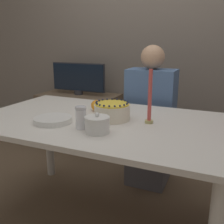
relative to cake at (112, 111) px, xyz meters
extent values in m
plane|color=brown|center=(-0.07, -0.03, -0.81)|extent=(12.00, 12.00, 0.00)
cube|color=slate|center=(-0.07, 1.37, 0.49)|extent=(8.00, 0.05, 2.60)
cube|color=beige|center=(-0.07, -0.03, -0.07)|extent=(1.60, 0.96, 0.03)
cylinder|color=beige|center=(-0.81, 0.40, -0.45)|extent=(0.07, 0.07, 0.73)
cylinder|color=beige|center=(0.67, 0.40, -0.45)|extent=(0.07, 0.07, 0.73)
cylinder|color=#EFE5CC|center=(0.00, 0.00, 0.00)|extent=(0.23, 0.23, 0.10)
cylinder|color=yellow|center=(0.00, 0.00, 0.05)|extent=(0.22, 0.22, 0.01)
sphere|color=#23284C|center=(0.10, 0.00, 0.06)|extent=(0.01, 0.01, 0.01)
sphere|color=#23284C|center=(0.09, 0.03, 0.06)|extent=(0.01, 0.01, 0.01)
sphere|color=#23284C|center=(0.08, 0.06, 0.06)|extent=(0.01, 0.01, 0.01)
sphere|color=#23284C|center=(0.05, 0.08, 0.06)|extent=(0.01, 0.01, 0.01)
sphere|color=#23284C|center=(0.02, 0.10, 0.06)|extent=(0.01, 0.01, 0.01)
sphere|color=#23284C|center=(-0.01, 0.10, 0.06)|extent=(0.01, 0.01, 0.01)
sphere|color=#23284C|center=(-0.04, 0.09, 0.06)|extent=(0.01, 0.01, 0.01)
sphere|color=#23284C|center=(-0.07, 0.07, 0.06)|extent=(0.01, 0.01, 0.01)
sphere|color=#23284C|center=(-0.09, 0.05, 0.06)|extent=(0.01, 0.01, 0.01)
sphere|color=#23284C|center=(-0.10, 0.02, 0.06)|extent=(0.01, 0.01, 0.01)
sphere|color=#23284C|center=(-0.10, -0.02, 0.06)|extent=(0.01, 0.01, 0.01)
sphere|color=#23284C|center=(-0.09, -0.05, 0.06)|extent=(0.01, 0.01, 0.01)
sphere|color=#23284C|center=(-0.07, -0.07, 0.06)|extent=(0.01, 0.01, 0.01)
sphere|color=#23284C|center=(-0.04, -0.09, 0.06)|extent=(0.01, 0.01, 0.01)
sphere|color=#23284C|center=(-0.01, -0.10, 0.06)|extent=(0.01, 0.01, 0.01)
sphere|color=#23284C|center=(0.02, -0.10, 0.06)|extent=(0.01, 0.01, 0.01)
sphere|color=#23284C|center=(0.05, -0.08, 0.06)|extent=(0.01, 0.01, 0.01)
sphere|color=#23284C|center=(0.08, -0.06, 0.06)|extent=(0.01, 0.01, 0.01)
sphere|color=#23284C|center=(0.09, -0.03, 0.06)|extent=(0.01, 0.01, 0.01)
cylinder|color=silver|center=(0.03, -0.26, -0.01)|extent=(0.13, 0.13, 0.08)
cylinder|color=silver|center=(0.03, -0.26, 0.03)|extent=(0.14, 0.14, 0.01)
sphere|color=silver|center=(0.03, -0.26, 0.05)|extent=(0.02, 0.02, 0.02)
cylinder|color=white|center=(-0.09, -0.24, 0.00)|extent=(0.06, 0.06, 0.11)
cylinder|color=silver|center=(-0.09, -0.24, 0.07)|extent=(0.06, 0.06, 0.02)
cylinder|color=silver|center=(-0.30, -0.20, -0.05)|extent=(0.23, 0.23, 0.01)
cylinder|color=silver|center=(-0.30, -0.20, -0.04)|extent=(0.23, 0.23, 0.01)
cylinder|color=silver|center=(-0.30, -0.20, -0.03)|extent=(0.23, 0.23, 0.01)
cylinder|color=silver|center=(-0.30, -0.20, -0.02)|extent=(0.23, 0.23, 0.01)
cylinder|color=tan|center=(0.24, 0.02, -0.04)|extent=(0.05, 0.05, 0.02)
cylinder|color=#CC4C47|center=(0.24, 0.02, 0.12)|extent=(0.02, 0.02, 0.31)
sphere|color=orange|center=(-0.19, 0.15, -0.01)|extent=(0.08, 0.08, 0.08)
cube|color=#595960|center=(0.07, 0.66, -0.58)|extent=(0.34, 0.34, 0.45)
cube|color=#4C6B99|center=(0.07, 0.66, -0.08)|extent=(0.40, 0.24, 0.56)
sphere|color=tan|center=(0.07, 0.66, 0.30)|extent=(0.20, 0.20, 0.20)
cube|color=brown|center=(-0.90, 1.09, -0.49)|extent=(0.90, 0.49, 0.65)
cylinder|color=#2D2D33|center=(-0.90, 1.09, -0.14)|extent=(0.10, 0.10, 0.05)
cube|color=#2D2D33|center=(-0.90, 1.09, 0.03)|extent=(0.66, 0.02, 0.32)
cube|color=black|center=(-0.90, 1.09, 0.03)|extent=(0.64, 0.03, 0.29)
camera|label=1|loc=(0.64, -1.45, 0.43)|focal=42.00mm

